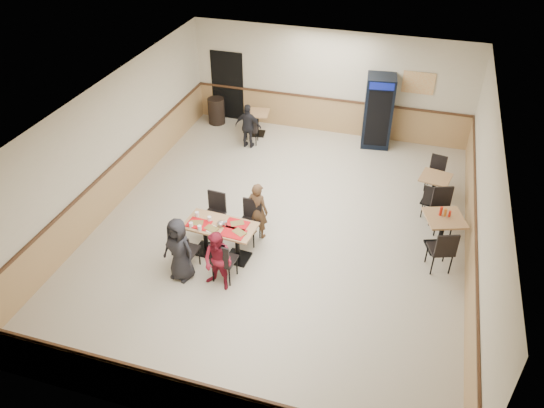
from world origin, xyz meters
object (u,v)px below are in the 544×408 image
(diner_woman_right, at_px, (218,261))
(trash_bin, at_px, (216,111))
(diner_woman_left, at_px, (179,249))
(main_table, at_px, (221,235))
(side_table_far, at_px, (434,185))
(back_table, at_px, (257,120))
(diner_man_opposite, at_px, (258,210))
(pepsi_cooler, at_px, (378,111))
(side_table_near, at_px, (442,228))
(lone_diner, at_px, (248,126))

(diner_woman_right, relative_size, trash_bin, 1.63)
(trash_bin, bearing_deg, diner_woman_left, -74.09)
(diner_woman_left, distance_m, diner_woman_right, 0.83)
(main_table, xyz_separation_m, trash_bin, (-2.40, 5.74, -0.12))
(side_table_far, distance_m, trash_bin, 6.96)
(diner_woman_right, height_order, trash_bin, diner_woman_right)
(main_table, xyz_separation_m, back_table, (-0.98, 5.39, -0.05))
(diner_man_opposite, distance_m, side_table_far, 4.32)
(diner_woman_left, bearing_deg, main_table, 70.48)
(pepsi_cooler, bearing_deg, side_table_near, -72.60)
(diner_woman_left, relative_size, side_table_near, 1.41)
(side_table_near, bearing_deg, trash_bin, 148.06)
(diner_man_opposite, relative_size, pepsi_cooler, 0.66)
(pepsi_cooler, bearing_deg, diner_woman_left, -120.98)
(diner_man_opposite, bearing_deg, pepsi_cooler, -96.25)
(main_table, bearing_deg, side_table_near, 23.10)
(main_table, bearing_deg, back_table, 103.94)
(diner_man_opposite, height_order, trash_bin, diner_man_opposite)
(side_table_far, distance_m, pepsi_cooler, 3.09)
(diner_woman_right, relative_size, back_table, 1.70)
(main_table, xyz_separation_m, diner_woman_left, (-0.52, -0.85, 0.17))
(diner_woman_left, bearing_deg, back_table, 106.21)
(diner_man_opposite, relative_size, trash_bin, 1.70)
(lone_diner, distance_m, trash_bin, 1.84)
(side_table_near, xyz_separation_m, pepsi_cooler, (-1.95, 4.25, 0.47))
(lone_diner, xyz_separation_m, side_table_near, (5.33, -3.06, -0.09))
(trash_bin, bearing_deg, back_table, -13.85)
(main_table, relative_size, side_table_near, 1.53)
(diner_woman_right, bearing_deg, trash_bin, 125.45)
(lone_diner, distance_m, pepsi_cooler, 3.60)
(diner_woman_left, height_order, trash_bin, diner_woman_left)
(lone_diner, height_order, side_table_near, lone_diner)
(main_table, height_order, lone_diner, lone_diner)
(main_table, height_order, back_table, main_table)
(side_table_near, height_order, back_table, side_table_near)
(side_table_far, height_order, pepsi_cooler, pepsi_cooler)
(diner_woman_left, xyz_separation_m, trash_bin, (-1.88, 6.59, -0.30))
(side_table_near, bearing_deg, main_table, -160.52)
(lone_diner, bearing_deg, pepsi_cooler, -160.40)
(back_table, bearing_deg, lone_diner, -90.00)
(main_table, distance_m, diner_man_opposite, 1.01)
(diner_woman_left, bearing_deg, lone_diner, 106.83)
(diner_man_opposite, height_order, pepsi_cooler, pepsi_cooler)
(lone_diner, xyz_separation_m, side_table_far, (5.08, -1.33, -0.16))
(main_table, height_order, diner_woman_right, diner_woman_right)
(diner_man_opposite, relative_size, side_table_far, 1.70)
(main_table, height_order, pepsi_cooler, pepsi_cooler)
(diner_woman_left, bearing_deg, side_table_far, 53.69)
(diner_woman_left, xyz_separation_m, lone_diner, (-0.46, 5.45, -0.05))
(diner_man_opposite, height_order, back_table, diner_man_opposite)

